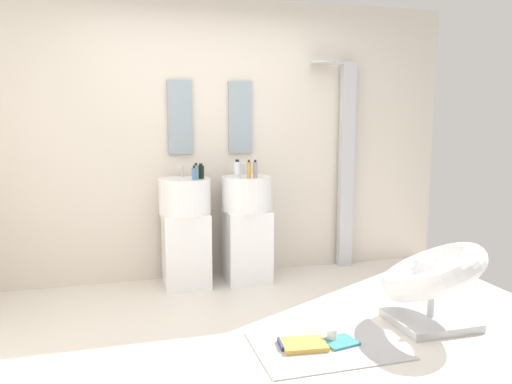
# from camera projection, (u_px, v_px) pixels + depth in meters

# --- Properties ---
(ground_plane) EXTENTS (4.80, 3.60, 0.04)m
(ground_plane) POSITION_uv_depth(u_px,v_px,m) (257.00, 348.00, 3.30)
(ground_plane) COLOR silver
(rear_partition) EXTENTS (4.80, 0.10, 2.60)m
(rear_partition) POSITION_uv_depth(u_px,v_px,m) (209.00, 140.00, 4.69)
(rear_partition) COLOR beige
(rear_partition) RESTS_ON ground_plane
(pedestal_sink_left) EXTENTS (0.46, 0.46, 1.08)m
(pedestal_sink_left) POSITION_uv_depth(u_px,v_px,m) (186.00, 229.00, 4.43)
(pedestal_sink_left) COLOR white
(pedestal_sink_left) RESTS_ON ground_plane
(pedestal_sink_right) EXTENTS (0.46, 0.46, 1.08)m
(pedestal_sink_right) POSITION_uv_depth(u_px,v_px,m) (247.00, 226.00, 4.58)
(pedestal_sink_right) COLOR white
(pedestal_sink_right) RESTS_ON ground_plane
(vanity_mirror_left) EXTENTS (0.22, 0.03, 0.67)m
(vanity_mirror_left) POSITION_uv_depth(u_px,v_px,m) (180.00, 117.00, 4.51)
(vanity_mirror_left) COLOR #8C9EA8
(vanity_mirror_right) EXTENTS (0.22, 0.03, 0.67)m
(vanity_mirror_right) POSITION_uv_depth(u_px,v_px,m) (240.00, 118.00, 4.66)
(vanity_mirror_right) COLOR #8C9EA8
(shower_column) EXTENTS (0.49, 0.24, 2.05)m
(shower_column) POSITION_uv_depth(u_px,v_px,m) (345.00, 161.00, 4.96)
(shower_column) COLOR #B7BABF
(shower_column) RESTS_ON ground_plane
(lounge_chair) EXTENTS (1.09, 1.09, 0.65)m
(lounge_chair) POSITION_uv_depth(u_px,v_px,m) (432.00, 278.00, 3.59)
(lounge_chair) COLOR #B7BABF
(lounge_chair) RESTS_ON ground_plane
(area_rug) EXTENTS (0.96, 0.67, 0.01)m
(area_rug) POSITION_uv_depth(u_px,v_px,m) (327.00, 346.00, 3.28)
(area_rug) COLOR #B2B2B7
(area_rug) RESTS_ON ground_plane
(magazine_teal) EXTENTS (0.24, 0.22, 0.02)m
(magazine_teal) POSITION_uv_depth(u_px,v_px,m) (340.00, 342.00, 3.31)
(magazine_teal) COLOR teal
(magazine_teal) RESTS_ON area_rug
(magazine_ochre) EXTENTS (0.31, 0.24, 0.03)m
(magazine_ochre) POSITION_uv_depth(u_px,v_px,m) (304.00, 345.00, 3.25)
(magazine_ochre) COLOR gold
(magazine_ochre) RESTS_ON area_rug
(magazine_navy) EXTENTS (0.23, 0.19, 0.03)m
(magazine_navy) POSITION_uv_depth(u_px,v_px,m) (295.00, 343.00, 3.27)
(magazine_navy) COLOR navy
(magazine_navy) RESTS_ON area_rug
(coffee_mug) EXTENTS (0.07, 0.07, 0.08)m
(coffee_mug) POSITION_uv_depth(u_px,v_px,m) (332.00, 334.00, 3.34)
(coffee_mug) COLOR white
(coffee_mug) RESTS_ON area_rug
(soap_bottle_black) EXTENTS (0.06, 0.06, 0.13)m
(soap_bottle_black) POSITION_uv_depth(u_px,v_px,m) (201.00, 172.00, 4.35)
(soap_bottle_black) COLOR black
(soap_bottle_black) RESTS_ON pedestal_sink_left
(soap_bottle_grey) EXTENTS (0.04, 0.04, 0.16)m
(soap_bottle_grey) POSITION_uv_depth(u_px,v_px,m) (255.00, 170.00, 4.42)
(soap_bottle_grey) COLOR #99999E
(soap_bottle_grey) RESTS_ON pedestal_sink_right
(soap_bottle_green) EXTENTS (0.04, 0.04, 0.14)m
(soap_bottle_green) POSITION_uv_depth(u_px,v_px,m) (196.00, 172.00, 4.27)
(soap_bottle_green) COLOR #59996B
(soap_bottle_green) RESTS_ON pedestal_sink_left
(soap_bottle_clear) EXTENTS (0.06, 0.06, 0.16)m
(soap_bottle_clear) POSITION_uv_depth(u_px,v_px,m) (237.00, 169.00, 4.41)
(soap_bottle_clear) COLOR silver
(soap_bottle_clear) RESTS_ON pedestal_sink_right
(soap_bottle_blue) EXTENTS (0.04, 0.04, 0.12)m
(soap_bottle_blue) POSITION_uv_depth(u_px,v_px,m) (194.00, 174.00, 4.25)
(soap_bottle_blue) COLOR #4C72B7
(soap_bottle_blue) RESTS_ON pedestal_sink_left
(soap_bottle_amber) EXTENTS (0.04, 0.04, 0.16)m
(soap_bottle_amber) POSITION_uv_depth(u_px,v_px,m) (249.00, 170.00, 4.35)
(soap_bottle_amber) COLOR #C68C38
(soap_bottle_amber) RESTS_ON pedestal_sink_right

